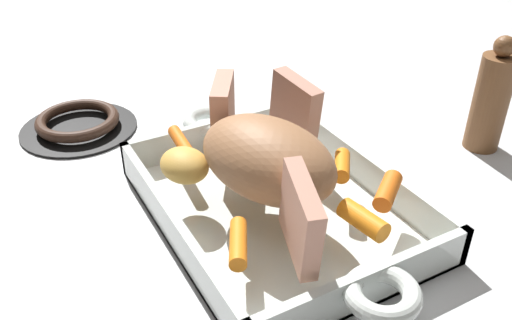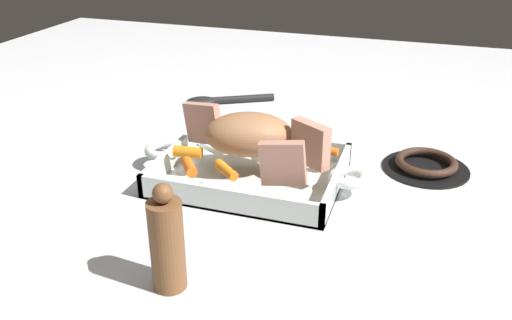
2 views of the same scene
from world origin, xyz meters
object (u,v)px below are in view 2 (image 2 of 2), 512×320
Objects in this scene: baby_carrot_northwest at (227,131)px; pepper_mill at (167,243)px; roast_slice_thick at (203,123)px; roast_slice_outer at (283,163)px; baby_carrot_short at (226,170)px; potato_halved at (291,136)px; roast_slice_thin at (310,144)px; stove_burner_rear at (426,165)px; baby_carrot_center_right at (321,149)px; serving_spoon at (219,100)px; roasting_dish at (251,173)px; baby_carrot_long at (188,152)px; pork_roast at (248,134)px; baby_carrot_southwest at (189,167)px.

baby_carrot_northwest is 0.41m from pepper_mill.
roast_slice_thick is 0.37m from pepper_mill.
roast_slice_outer is at bearing 70.91° from pepper_mill.
baby_carrot_short is 0.86× the size of baby_carrot_northwest.
roast_slice_outer is at bearing -45.14° from baby_carrot_northwest.
potato_halved is 0.41m from pepper_mill.
roast_slice_thin reaches higher than stove_burner_rear.
roast_slice_thick is 1.23× the size of baby_carrot_center_right.
roast_slice_outer reaches higher than serving_spoon.
potato_halved is (-0.03, 0.16, -0.02)m from roast_slice_outer.
serving_spoon is at bearing 107.20° from roast_slice_thick.
stove_burner_rear is at bearing 34.22° from baby_carrot_short.
roasting_dish is at bearing -151.57° from baby_carrot_center_right.
roasting_dish is at bearing 91.12° from serving_spoon.
roasting_dish is at bearing -20.37° from roast_slice_thick.
baby_carrot_long is 0.10m from baby_carrot_short.
stove_burner_rear is 1.05× the size of pepper_mill.
baby_carrot_long is at bearing -163.95° from roasting_dish.
potato_halved is at bearing 100.00° from roast_slice_outer.
roasting_dish is at bearing -59.81° from pork_roast.
pepper_mill reaches higher than potato_halved.
baby_carrot_short is at bearing -180.00° from roast_slice_outer.
pepper_mill is at bearing -98.09° from potato_halved.
roast_slice_thin is 1.05× the size of roast_slice_outer.
roast_slice_outer reaches higher than baby_carrot_southwest.
baby_carrot_southwest reaches higher than stove_burner_rear.
baby_carrot_short is at bearing -69.42° from baby_carrot_northwest.
roast_slice_thick is 0.43m from stove_burner_rear.
roast_slice_outer is 1.16× the size of baby_carrot_center_right.
roast_slice_thin is at bearing 72.76° from roast_slice_outer.
baby_carrot_short is (-0.10, -0.00, -0.03)m from roast_slice_outer.
baby_carrot_short is at bearing 84.70° from serving_spoon.
baby_carrot_short reaches higher than baby_carrot_northwest.
potato_halved is (0.07, 0.16, 0.01)m from baby_carrot_short.
potato_halved reaches higher than baby_carrot_center_right.
roast_slice_thin reaches higher than baby_carrot_southwest.
stove_burner_rear is (0.25, 0.06, -0.05)m from potato_halved.
pepper_mill is at bearing -108.62° from roast_slice_thin.
roast_slice_outer is at bearing -107.24° from roast_slice_thin.
roast_slice_outer is at bearing -42.40° from roasting_dish.
roast_slice_thin is 1.26× the size of baby_carrot_northwest.
pork_roast reaches higher than potato_halved.
stove_burner_rear is 0.56m from pepper_mill.
baby_carrot_center_right is (0.22, 0.09, -0.00)m from baby_carrot_long.
roast_slice_thin is 0.48m from serving_spoon.
baby_carrot_southwest is 0.96× the size of baby_carrot_short.
pork_roast is 0.40m from serving_spoon.
baby_carrot_short reaches higher than baby_carrot_center_right.
pork_roast is at bearing 25.98° from baby_carrot_long.
pork_roast is 0.10m from baby_carrot_short.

